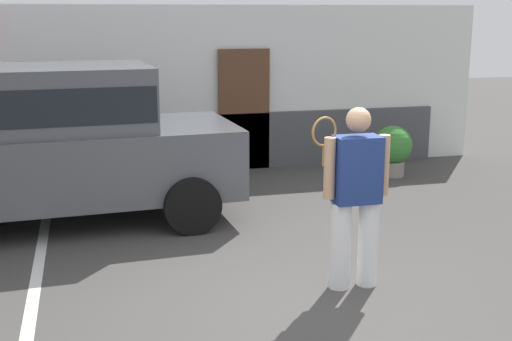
% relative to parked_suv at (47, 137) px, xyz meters
% --- Properties ---
extents(ground_plane, '(40.00, 40.00, 0.00)m').
position_rel_parked_suv_xyz_m(ground_plane, '(2.49, -3.26, -1.15)').
color(ground_plane, '#423F3D').
extents(parking_stripe_0, '(0.12, 4.40, 0.01)m').
position_rel_parked_suv_xyz_m(parking_stripe_0, '(-0.11, -1.76, -1.14)').
color(parking_stripe_0, silver).
rests_on(parking_stripe_0, ground_plane).
extents(house_frontage, '(10.15, 0.40, 2.83)m').
position_rel_parked_suv_xyz_m(house_frontage, '(2.50, 2.63, 0.19)').
color(house_frontage, white).
rests_on(house_frontage, ground_plane).
extents(parked_suv, '(4.70, 2.37, 2.05)m').
position_rel_parked_suv_xyz_m(parked_suv, '(0.00, 0.00, 0.00)').
color(parked_suv, '#4C4F54').
rests_on(parked_suv, ground_plane).
extents(tennis_player_man, '(0.81, 0.28, 1.82)m').
position_rel_parked_suv_xyz_m(tennis_player_man, '(3.01, -2.92, -0.19)').
color(tennis_player_man, white).
rests_on(tennis_player_man, ground_plane).
extents(potted_plant_by_porch, '(0.65, 0.65, 0.86)m').
position_rel_parked_suv_xyz_m(potted_plant_by_porch, '(5.47, 1.30, -0.67)').
color(potted_plant_by_porch, gray).
rests_on(potted_plant_by_porch, ground_plane).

